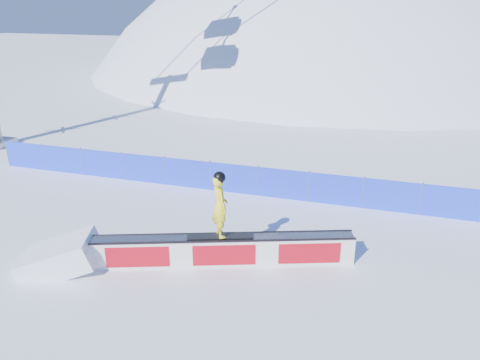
% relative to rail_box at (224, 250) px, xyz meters
% --- Properties ---
extents(ground, '(160.00, 160.00, 0.00)m').
position_rel_rail_box_xyz_m(ground, '(-1.39, 0.74, -0.45)').
color(ground, white).
rests_on(ground, ground).
extents(snow_hill, '(64.00, 64.00, 64.00)m').
position_rel_rail_box_xyz_m(snow_hill, '(-1.39, 42.74, -18.45)').
color(snow_hill, white).
rests_on(snow_hill, ground).
extents(safety_fence, '(22.05, 0.05, 1.30)m').
position_rel_rail_box_xyz_m(safety_fence, '(-1.39, 5.24, 0.16)').
color(safety_fence, '#1D3AF7').
rests_on(safety_fence, ground).
extents(rail_box, '(7.30, 3.04, 0.91)m').
position_rel_rail_box_xyz_m(rail_box, '(0.00, 0.00, 0.00)').
color(rail_box, white).
rests_on(rail_box, ground).
extents(snow_ramp, '(2.60, 2.09, 1.41)m').
position_rel_rail_box_xyz_m(snow_ramp, '(-4.45, -1.59, -0.45)').
color(snow_ramp, white).
rests_on(snow_ramp, ground).
extents(snowboarder, '(1.90, 0.96, 1.98)m').
position_rel_rail_box_xyz_m(snowboarder, '(-0.09, -0.03, 1.43)').
color(snowboarder, black).
rests_on(snowboarder, rail_box).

